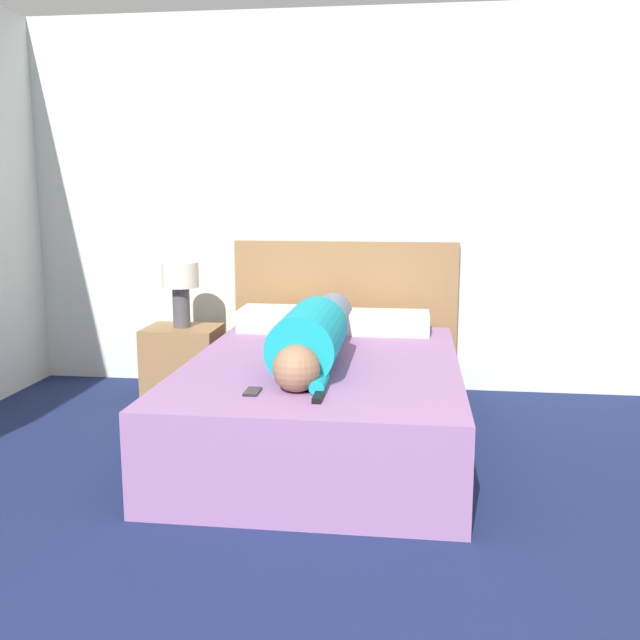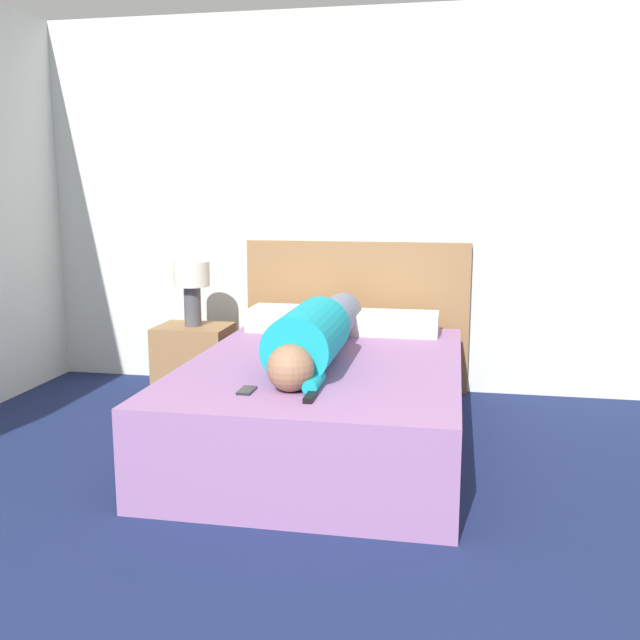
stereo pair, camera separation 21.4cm
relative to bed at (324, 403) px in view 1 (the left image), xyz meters
The scene contains 10 objects.
wall_back 1.65m from the bed, 84.96° to the left, with size 5.96×0.06×2.60m.
bed is the anchor object (origin of this frame).
headboard 1.23m from the bed, 90.00° to the left, with size 1.57×0.04×1.05m.
nightstand 1.33m from the bed, 142.89° to the left, with size 0.49×0.39×0.49m.
table_lamp 1.44m from the bed, 142.89° to the left, with size 0.24×0.24×0.44m.
person_lying 0.39m from the bed, behind, with size 0.33×1.66×0.33m.
pillow_near_headboard 0.96m from the bed, 113.37° to the left, with size 0.59×0.34×0.15m.
pillow_second 0.94m from the bed, 70.05° to the left, with size 0.56×0.34×0.13m.
tv_remote 0.79m from the bed, 84.68° to the right, with size 0.04×0.15×0.02m.
cell_phone 0.76m from the bed, 109.58° to the right, with size 0.06×0.13×0.01m.
Camera 1 is at (0.36, -1.52, 1.38)m, focal length 40.00 mm.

